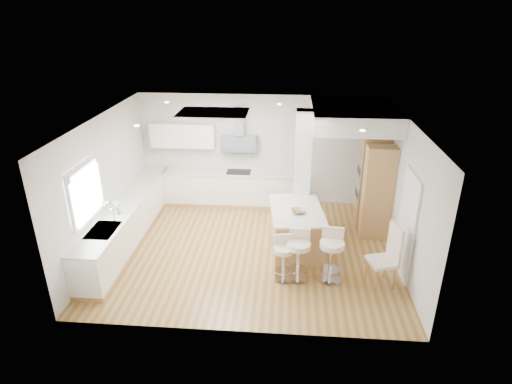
# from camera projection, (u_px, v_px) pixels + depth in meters

# --- Properties ---
(ground) EXTENTS (6.00, 6.00, 0.00)m
(ground) POSITION_uv_depth(u_px,v_px,m) (251.00, 249.00, 9.11)
(ground) COLOR #A2783C
(ground) RESTS_ON ground
(ceiling) EXTENTS (6.00, 5.00, 0.02)m
(ceiling) POSITION_uv_depth(u_px,v_px,m) (251.00, 249.00, 9.11)
(ceiling) COLOR white
(ceiling) RESTS_ON ground
(wall_back) EXTENTS (6.00, 0.04, 2.80)m
(wall_back) POSITION_uv_depth(u_px,v_px,m) (259.00, 150.00, 10.82)
(wall_back) COLOR beige
(wall_back) RESTS_ON ground
(wall_left) EXTENTS (0.04, 5.00, 2.80)m
(wall_left) POSITION_uv_depth(u_px,v_px,m) (105.00, 184.00, 8.76)
(wall_left) COLOR beige
(wall_left) RESTS_ON ground
(wall_right) EXTENTS (0.04, 5.00, 2.80)m
(wall_right) POSITION_uv_depth(u_px,v_px,m) (404.00, 194.00, 8.33)
(wall_right) COLOR beige
(wall_right) RESTS_ON ground
(skylight) EXTENTS (4.10, 2.10, 0.06)m
(skylight) POSITION_uv_depth(u_px,v_px,m) (214.00, 114.00, 8.60)
(skylight) COLOR white
(skylight) RESTS_ON ground
(window_left) EXTENTS (0.06, 1.28, 1.07)m
(window_left) POSITION_uv_depth(u_px,v_px,m) (85.00, 189.00, 7.82)
(window_left) COLOR white
(window_left) RESTS_ON ground
(doorway_right) EXTENTS (0.05, 1.00, 2.10)m
(doorway_right) POSITION_uv_depth(u_px,v_px,m) (407.00, 227.00, 7.94)
(doorway_right) COLOR #463E37
(doorway_right) RESTS_ON ground
(counter_left) EXTENTS (0.63, 4.50, 1.35)m
(counter_left) POSITION_uv_depth(u_px,v_px,m) (129.00, 220.00, 9.33)
(counter_left) COLOR tan
(counter_left) RESTS_ON ground
(counter_back) EXTENTS (3.62, 0.63, 2.50)m
(counter_back) POSITION_uv_depth(u_px,v_px,m) (223.00, 179.00, 10.92)
(counter_back) COLOR tan
(counter_back) RESTS_ON ground
(pillar) EXTENTS (0.35, 0.35, 2.80)m
(pillar) POSITION_uv_depth(u_px,v_px,m) (302.00, 173.00, 9.33)
(pillar) COLOR white
(pillar) RESTS_ON ground
(soffit) EXTENTS (1.78, 2.20, 0.40)m
(soffit) POSITION_uv_depth(u_px,v_px,m) (353.00, 115.00, 9.18)
(soffit) COLOR white
(soffit) RESTS_ON ground
(oven_column) EXTENTS (0.63, 1.21, 2.10)m
(oven_column) POSITION_uv_depth(u_px,v_px,m) (374.00, 185.00, 9.61)
(oven_column) COLOR tan
(oven_column) RESTS_ON ground
(peninsula) EXTENTS (1.21, 1.68, 1.03)m
(peninsula) POSITION_uv_depth(u_px,v_px,m) (296.00, 230.00, 8.90)
(peninsula) COLOR tan
(peninsula) RESTS_ON ground
(bar_stool_a) EXTENTS (0.47, 0.47, 0.89)m
(bar_stool_a) POSITION_uv_depth(u_px,v_px,m) (284.00, 256.00, 7.93)
(bar_stool_a) COLOR silver
(bar_stool_a) RESTS_ON ground
(bar_stool_b) EXTENTS (0.48, 0.48, 1.00)m
(bar_stool_b) POSITION_uv_depth(u_px,v_px,m) (299.00, 253.00, 7.92)
(bar_stool_b) COLOR silver
(bar_stool_b) RESTS_ON ground
(bar_stool_c) EXTENTS (0.52, 0.52, 1.04)m
(bar_stool_c) POSITION_uv_depth(u_px,v_px,m) (331.00, 253.00, 7.88)
(bar_stool_c) COLOR silver
(bar_stool_c) RESTS_ON ground
(dining_chair) EXTENTS (0.59, 0.59, 1.22)m
(dining_chair) POSITION_uv_depth(u_px,v_px,m) (388.00, 254.00, 7.74)
(dining_chair) COLOR beige
(dining_chair) RESTS_ON ground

